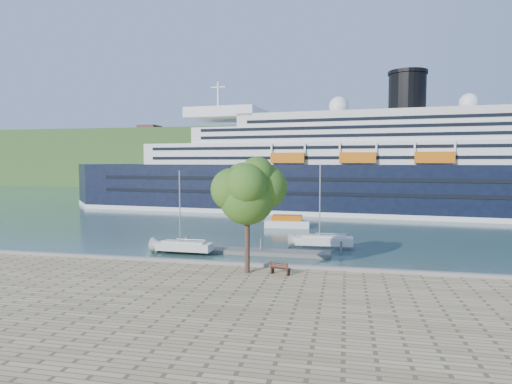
{
  "coord_description": "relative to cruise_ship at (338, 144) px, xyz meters",
  "views": [
    {
      "loc": [
        10.7,
        -36.95,
        10.25
      ],
      "look_at": [
        -3.42,
        30.0,
        5.47
      ],
      "focal_mm": 30.0,
      "sensor_mm": 36.0,
      "label": 1
    }
  ],
  "objects": [
    {
      "name": "far_hillside",
      "position": [
        -9.05,
        92.98,
        -1.92
      ],
      "size": [
        400.0,
        50.0,
        24.0
      ],
      "primitive_type": "cube",
      "color": "#2D5020",
      "rests_on": "ground"
    },
    {
      "name": "ground",
      "position": [
        -9.05,
        -52.02,
        -13.92
      ],
      "size": [
        400.0,
        400.0,
        0.0
      ],
      "primitive_type": "plane",
      "color": "#2D504B",
      "rests_on": "ground"
    },
    {
      "name": "sailboat_white_near",
      "position": [
        -15.82,
        -44.74,
        -9.47
      ],
      "size": [
        6.95,
        2.13,
        8.91
      ],
      "primitive_type": null,
      "rotation": [
        0.0,
        0.0,
        -0.03
      ],
      "color": "silver",
      "rests_on": "ground"
    },
    {
      "name": "floating_pontoon",
      "position": [
        -9.74,
        -42.64,
        -13.7
      ],
      "size": [
        19.77,
        2.45,
        0.44
      ],
      "primitive_type": null,
      "rotation": [
        0.0,
        0.0,
        -0.0
      ],
      "color": "slate",
      "rests_on": "ground"
    },
    {
      "name": "tender_launch",
      "position": [
        -7.31,
        -22.72,
        -12.95
      ],
      "size": [
        7.16,
        2.73,
        1.95
      ],
      "primitive_type": null,
      "rotation": [
        0.0,
        0.0,
        0.04
      ],
      "color": "#C75F0B",
      "rests_on": "ground"
    },
    {
      "name": "sailboat_white_far",
      "position": [
        -0.81,
        -38.41,
        -9.13
      ],
      "size": [
        7.52,
        2.46,
        9.58
      ],
      "primitive_type": null,
      "rotation": [
        0.0,
        0.0,
        0.05
      ],
      "color": "silver",
      "rests_on": "ground"
    },
    {
      "name": "quay_coping",
      "position": [
        -9.05,
        -52.22,
        -12.77
      ],
      "size": [
        220.0,
        0.5,
        0.3
      ],
      "primitive_type": "cube",
      "color": "slate",
      "rests_on": "promenade"
    },
    {
      "name": "promenade_tree",
      "position": [
        -6.37,
        -54.54,
        -7.69
      ],
      "size": [
        6.32,
        6.32,
        10.46
      ],
      "primitive_type": null,
      "color": "#2E5B18",
      "rests_on": "promenade"
    },
    {
      "name": "park_bench",
      "position": [
        -3.55,
        -54.59,
        -12.36
      ],
      "size": [
        1.87,
        1.18,
        1.12
      ],
      "primitive_type": null,
      "rotation": [
        0.0,
        0.0,
        -0.29
      ],
      "color": "#441F13",
      "rests_on": "promenade"
    },
    {
      "name": "cruise_ship",
      "position": [
        0.0,
        0.0,
        0.0
      ],
      "size": [
        125.03,
        28.01,
        27.84
      ],
      "primitive_type": null,
      "rotation": [
        0.0,
        0.0,
        -0.08
      ],
      "color": "black",
      "rests_on": "ground"
    }
  ]
}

